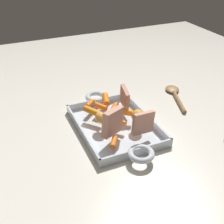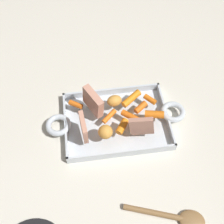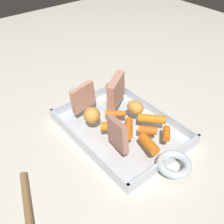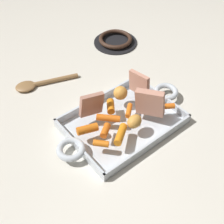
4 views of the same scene
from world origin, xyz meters
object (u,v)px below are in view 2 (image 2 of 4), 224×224
at_px(baby_carrot_southwest, 132,117).
at_px(serving_spoon, 177,217).
at_px(baby_carrot_northwest, 141,107).
at_px(baby_carrot_center_left, 122,126).
at_px(roast_slice_thick, 93,102).
at_px(baby_carrot_long, 154,114).
at_px(potato_golden_large, 114,101).
at_px(potato_halved, 105,132).
at_px(baby_carrot_northeast, 131,98).
at_px(roasting_dish, 116,121).
at_px(roast_slice_outer, 84,127).
at_px(roast_slice_thin, 142,126).
at_px(baby_carrot_southeast, 76,104).
at_px(baby_carrot_short, 150,99).
at_px(baby_carrot_center_right, 109,116).

relative_size(baby_carrot_southwest, serving_spoon, 0.32).
bearing_deg(baby_carrot_northwest, baby_carrot_center_left, -137.59).
bearing_deg(roast_slice_thick, baby_carrot_long, -16.13).
bearing_deg(potato_golden_large, baby_carrot_southwest, -53.09).
relative_size(baby_carrot_southwest, potato_halved, 1.56).
bearing_deg(potato_golden_large, baby_carrot_northeast, 6.93).
distance_m(baby_carrot_center_left, baby_carrot_northwest, 0.09).
distance_m(roasting_dish, roast_slice_outer, 0.13).
relative_size(baby_carrot_center_left, serving_spoon, 0.23).
height_order(roast_slice_thin, baby_carrot_center_left, roast_slice_thin).
xyz_separation_m(baby_carrot_northeast, baby_carrot_northwest, (0.02, -0.04, -0.00)).
relative_size(roast_slice_thin, potato_golden_large, 1.47).
distance_m(baby_carrot_southeast, potato_golden_large, 0.12).
bearing_deg(potato_halved, baby_carrot_southwest, 29.70).
relative_size(roast_slice_thin, baby_carrot_short, 1.67).
relative_size(roast_slice_outer, baby_carrot_short, 1.73).
height_order(roasting_dish, baby_carrot_southwest, baby_carrot_southwest).
height_order(baby_carrot_southwest, serving_spoon, baby_carrot_southwest).
xyz_separation_m(baby_carrot_center_right, baby_carrot_short, (0.14, 0.05, 0.00)).
relative_size(baby_carrot_northeast, serving_spoon, 0.33).
xyz_separation_m(baby_carrot_short, baby_carrot_southeast, (-0.23, 0.01, -0.00)).
bearing_deg(baby_carrot_northwest, baby_carrot_short, 37.19).
distance_m(baby_carrot_northeast, serving_spoon, 0.37).
bearing_deg(baby_carrot_northwest, baby_carrot_northeast, 121.33).
bearing_deg(baby_carrot_long, baby_carrot_center_left, -164.50).
bearing_deg(baby_carrot_center_left, roast_slice_outer, -178.75).
bearing_deg(roasting_dish, baby_carrot_northwest, 13.09).
relative_size(roasting_dish, baby_carrot_northeast, 6.33).
xyz_separation_m(roast_slice_outer, baby_carrot_southwest, (0.15, 0.03, -0.03)).
xyz_separation_m(baby_carrot_center_right, potato_golden_large, (0.02, 0.05, 0.01)).
bearing_deg(baby_carrot_northwest, roast_slice_outer, -160.39).
bearing_deg(baby_carrot_southeast, potato_halved, -56.58).
xyz_separation_m(baby_carrot_southwest, baby_carrot_southeast, (-0.16, 0.07, -0.00)).
xyz_separation_m(baby_carrot_northeast, baby_carrot_southeast, (-0.18, 0.00, -0.00)).
relative_size(roast_slice_thin, baby_carrot_southwest, 1.03).
relative_size(baby_carrot_center_right, baby_carrot_southeast, 1.19).
xyz_separation_m(baby_carrot_southwest, serving_spoon, (0.07, -0.30, -0.04)).
xyz_separation_m(roasting_dish, baby_carrot_northwest, (0.08, 0.02, 0.03)).
bearing_deg(baby_carrot_southwest, potato_golden_large, 126.91).
distance_m(roast_slice_thin, potato_halved, 0.11).
height_order(roasting_dish, potato_halved, potato_halved).
height_order(baby_carrot_northwest, baby_carrot_short, baby_carrot_northwest).
distance_m(baby_carrot_long, baby_carrot_short, 0.06).
distance_m(baby_carrot_center_right, baby_carrot_long, 0.14).
bearing_deg(roast_slice_thin, baby_carrot_southeast, 146.25).
bearing_deg(roast_slice_outer, baby_carrot_short, 22.93).
bearing_deg(roast_slice_thick, baby_carrot_center_right, -40.38).
bearing_deg(baby_carrot_short, baby_carrot_northwest, -142.81).
xyz_separation_m(baby_carrot_northwest, baby_carrot_southeast, (-0.20, 0.04, -0.00)).
bearing_deg(roast_slice_outer, baby_carrot_center_right, 30.04).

